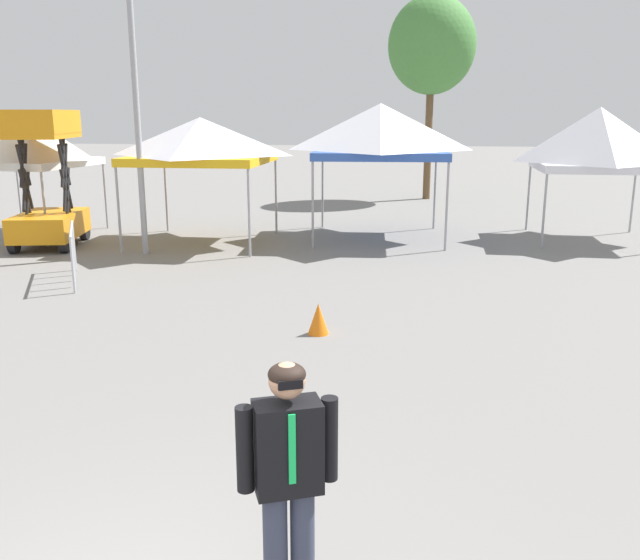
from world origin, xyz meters
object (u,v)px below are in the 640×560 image
object	(u,v)px
canopy_tent_far_right	(24,139)
light_pole_near_lift	(131,23)
canopy_tent_right_of_center	(380,131)
scissor_lift	(48,204)
canopy_tent_center	(201,140)
crowd_barrier_by_lift	(72,244)
person_foreground	(288,474)
traffic_cone_lot_center	(318,319)
canopy_tent_far_left	(598,139)
tree_behind_tents_left	(432,46)

from	to	relation	value
canopy_tent_far_right	light_pole_near_lift	size ratio (longest dim) A/B	0.36
light_pole_near_lift	canopy_tent_right_of_center	bearing A→B (deg)	28.75
scissor_lift	canopy_tent_center	bearing A→B (deg)	15.88
light_pole_near_lift	crowd_barrier_by_lift	distance (m)	5.26
person_foreground	canopy_tent_right_of_center	bearing A→B (deg)	91.33
canopy_tent_center	traffic_cone_lot_center	bearing A→B (deg)	-59.71
scissor_lift	traffic_cone_lot_center	world-z (taller)	scissor_lift
canopy_tent_right_of_center	light_pole_near_lift	size ratio (longest dim) A/B	0.39
crowd_barrier_by_lift	traffic_cone_lot_center	xyz separation A→B (m)	(5.31, -2.56, -0.51)
canopy_tent_far_left	crowd_barrier_by_lift	size ratio (longest dim) A/B	1.82
canopy_tent_far_left	light_pole_near_lift	xyz separation A→B (m)	(-10.93, -3.47, 2.57)
canopy_tent_right_of_center	scissor_lift	bearing A→B (deg)	-163.32
canopy_tent_far_right	scissor_lift	distance (m)	2.55
canopy_tent_right_of_center	canopy_tent_far_left	xyz separation A→B (m)	(5.56, 0.52, -0.20)
scissor_lift	tree_behind_tents_left	bearing A→B (deg)	50.34
canopy_tent_center	traffic_cone_lot_center	size ratio (longest dim) A/B	7.06
canopy_tent_far_right	tree_behind_tents_left	distance (m)	14.97
person_foreground	canopy_tent_far_left	bearing A→B (deg)	70.35
crowd_barrier_by_lift	canopy_tent_right_of_center	bearing A→B (deg)	45.31
canopy_tent_far_left	canopy_tent_right_of_center	bearing A→B (deg)	-174.62
canopy_tent_right_of_center	person_foreground	distance (m)	14.24
canopy_tent_far_right	canopy_tent_far_left	bearing A→B (deg)	5.50
tree_behind_tents_left	traffic_cone_lot_center	distance (m)	18.18
canopy_tent_far_left	traffic_cone_lot_center	distance (m)	10.89
canopy_tent_far_left	tree_behind_tents_left	xyz separation A→B (m)	(-4.23, 8.41, 3.11)
canopy_tent_right_of_center	canopy_tent_far_left	world-z (taller)	canopy_tent_right_of_center
person_foreground	traffic_cone_lot_center	bearing A→B (deg)	96.82
canopy_tent_far_right	canopy_tent_far_left	world-z (taller)	canopy_tent_far_left
canopy_tent_center	canopy_tent_far_left	size ratio (longest dim) A/B	0.98
canopy_tent_right_of_center	crowd_barrier_by_lift	world-z (taller)	canopy_tent_right_of_center
canopy_tent_center	scissor_lift	distance (m)	4.13
canopy_tent_center	light_pole_near_lift	size ratio (longest dim) A/B	0.36
canopy_tent_far_left	light_pole_near_lift	distance (m)	11.75
canopy_tent_far_left	light_pole_near_lift	size ratio (longest dim) A/B	0.37
tree_behind_tents_left	traffic_cone_lot_center	world-z (taller)	tree_behind_tents_left
person_foreground	tree_behind_tents_left	distance (m)	23.55
canopy_tent_right_of_center	tree_behind_tents_left	xyz separation A→B (m)	(1.32, 8.94, 2.91)
canopy_tent_far_left	tree_behind_tents_left	world-z (taller)	tree_behind_tents_left
canopy_tent_right_of_center	scissor_lift	xyz separation A→B (m)	(-8.10, -2.43, -1.77)
canopy_tent_right_of_center	tree_behind_tents_left	world-z (taller)	tree_behind_tents_left
canopy_tent_far_right	scissor_lift	bearing A→B (deg)	-47.24
canopy_tent_far_right	canopy_tent_right_of_center	bearing A→B (deg)	5.57
scissor_lift	traffic_cone_lot_center	distance (m)	9.74
canopy_tent_right_of_center	canopy_tent_far_left	distance (m)	5.58
tree_behind_tents_left	crowd_barrier_by_lift	distance (m)	17.01
light_pole_near_lift	person_foreground	bearing A→B (deg)	-62.95
light_pole_near_lift	crowd_barrier_by_lift	bearing A→B (deg)	-96.25
canopy_tent_far_right	canopy_tent_center	bearing A→B (deg)	-5.09
person_foreground	scissor_lift	bearing A→B (deg)	125.78
canopy_tent_far_left	light_pole_near_lift	world-z (taller)	light_pole_near_lift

